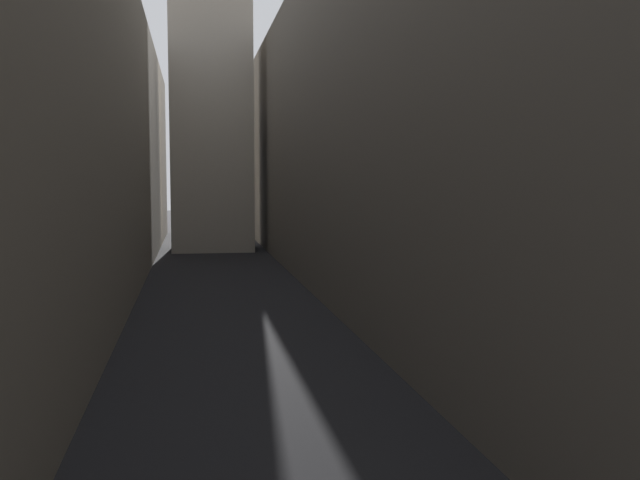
# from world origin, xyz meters

# --- Properties ---
(ground_plane) EXTENTS (264.00, 264.00, 0.00)m
(ground_plane) POSITION_xyz_m (0.00, 48.00, 0.00)
(ground_plane) COLOR black
(building_block_left) EXTENTS (14.40, 108.00, 20.44)m
(building_block_left) POSITION_xyz_m (-12.70, 50.00, 10.22)
(building_block_left) COLOR #756B5B
(building_block_left) RESTS_ON ground
(building_block_right) EXTENTS (12.52, 108.00, 21.86)m
(building_block_right) POSITION_xyz_m (11.76, 50.00, 10.93)
(building_block_right) COLOR #60594F
(building_block_right) RESTS_ON ground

